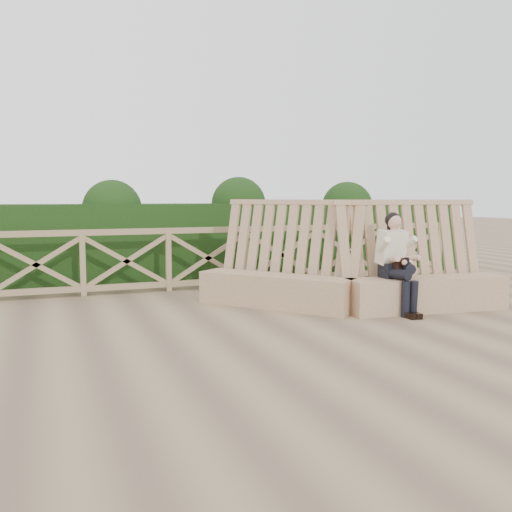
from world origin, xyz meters
name	(u,v)px	position (x,y,z in m)	size (l,w,h in m)	color
ground	(288,332)	(0.00, 0.00, 0.00)	(60.00, 60.00, 0.00)	brown
bench	(350,280)	(1.47, 1.06, 0.41)	(4.11, 2.61, 1.62)	#896C4E
woman	(396,258)	(1.92, 0.54, 0.77)	(0.40, 0.84, 1.42)	black
guardrail	(208,258)	(0.00, 3.50, 0.55)	(10.10, 0.09, 1.10)	#8C7251
hedge	(191,242)	(0.00, 4.70, 0.75)	(12.00, 1.20, 1.50)	black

